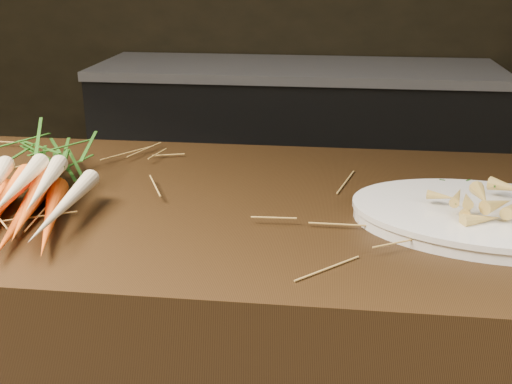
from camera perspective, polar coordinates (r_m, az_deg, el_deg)
back_counter at (r=3.05m, az=3.47°, el=3.42°), size 1.82×0.62×0.84m
straw_bedding at (r=1.21m, az=-16.60°, el=0.37°), size 1.40×0.60×0.02m
root_veg_bunch at (r=1.18m, az=-18.73°, el=1.63°), size 0.28×0.54×0.10m
serving_platter at (r=1.08m, az=19.93°, el=-2.30°), size 0.46×0.35×0.02m
roasted_veg_heap at (r=1.07m, az=20.15°, el=-0.56°), size 0.23×0.18×0.05m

